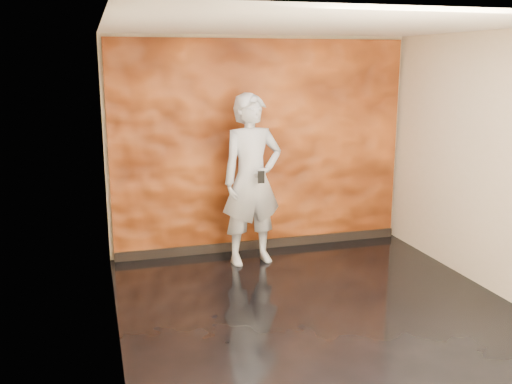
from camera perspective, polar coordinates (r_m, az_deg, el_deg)
name	(u,v)px	position (r m, az deg, el deg)	size (l,w,h in m)	color
room	(319,173)	(5.66, 6.29, 1.89)	(4.02, 4.02, 2.81)	black
feature_wall	(261,147)	(7.48, 0.55, 4.53)	(3.90, 0.06, 2.75)	orange
baseboard	(262,244)	(7.75, 0.61, -5.21)	(3.90, 0.04, 0.12)	black
man	(252,180)	(6.99, -0.41, 1.21)	(0.77, 0.50, 2.11)	#A9AEB9
phone	(261,177)	(6.68, 0.52, 1.50)	(0.08, 0.02, 0.15)	black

